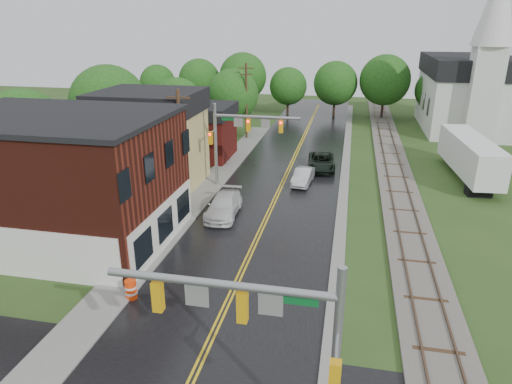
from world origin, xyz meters
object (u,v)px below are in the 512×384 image
(church, at_px, (469,86))
(construction_barrel, at_px, (131,290))
(tree_left_b, at_px, (110,106))
(suv_dark, at_px, (321,162))
(sedan_silver, at_px, (303,177))
(utility_pole_b, at_px, (181,147))
(semi_trailer, at_px, (470,155))
(traffic_signal_near, at_px, (267,324))
(traffic_signal_far, at_px, (240,131))
(brick_building, at_px, (58,179))
(tree_left_a, at_px, (26,134))
(utility_pole_c, at_px, (246,100))
(tree_left_e, at_px, (234,96))
(tree_left_c, at_px, (178,106))
(pickup_white, at_px, (224,206))

(church, relative_size, construction_barrel, 18.77)
(church, xyz_separation_m, construction_barrel, (-25.00, -44.51, -5.30))
(church, bearing_deg, construction_barrel, -119.32)
(tree_left_b, bearing_deg, suv_dark, 4.25)
(sedan_silver, bearing_deg, tree_left_b, 176.55)
(utility_pole_b, bearing_deg, tree_left_b, 138.14)
(suv_dark, relative_size, semi_trailer, 0.45)
(sedan_silver, bearing_deg, utility_pole_b, -136.00)
(traffic_signal_near, height_order, traffic_signal_far, same)
(brick_building, xyz_separation_m, church, (32.48, 38.74, 1.68))
(traffic_signal_near, bearing_deg, tree_left_a, 139.53)
(utility_pole_c, bearing_deg, church, 19.97)
(utility_pole_b, relative_size, semi_trailer, 0.75)
(brick_building, bearing_deg, utility_pole_c, 78.91)
(traffic_signal_far, bearing_deg, construction_barrel, -94.93)
(tree_left_a, bearing_deg, tree_left_e, 65.38)
(tree_left_a, xyz_separation_m, tree_left_c, (6.00, 18.00, -0.60))
(tree_left_b, bearing_deg, utility_pole_b, -41.86)
(suv_dark, bearing_deg, construction_barrel, -113.46)
(brick_building, relative_size, utility_pole_c, 1.59)
(suv_dark, height_order, sedan_silver, suv_dark)
(traffic_signal_far, distance_m, utility_pole_c, 17.33)
(tree_left_a, height_order, construction_barrel, tree_left_a)
(utility_pole_c, distance_m, sedan_silver, 17.84)
(tree_left_b, distance_m, semi_trailer, 34.38)
(traffic_signal_far, height_order, construction_barrel, traffic_signal_far)
(brick_building, xyz_separation_m, tree_left_e, (3.64, 30.90, 0.66))
(utility_pole_b, bearing_deg, pickup_white, -19.91)
(suv_dark, xyz_separation_m, semi_trailer, (13.26, -0.12, 1.50))
(tree_left_a, distance_m, construction_barrel, 20.05)
(utility_pole_c, bearing_deg, traffic_signal_near, -76.26)
(utility_pole_b, distance_m, utility_pole_c, 22.00)
(tree_left_a, height_order, tree_left_b, tree_left_b)
(traffic_signal_far, bearing_deg, tree_left_e, 105.89)
(tree_left_c, bearing_deg, utility_pole_b, -68.51)
(construction_barrel, bearing_deg, tree_left_c, 106.09)
(tree_left_c, distance_m, tree_left_e, 7.82)
(utility_pole_c, xyz_separation_m, tree_left_a, (-13.05, -22.10, 0.39))
(brick_building, relative_size, church, 0.71)
(utility_pole_b, xyz_separation_m, semi_trailer, (23.13, 11.33, -2.47))
(tree_left_c, relative_size, pickup_white, 1.46)
(church, xyz_separation_m, tree_left_a, (-39.85, -31.84, -0.72))
(tree_left_c, distance_m, semi_trailer, 30.96)
(tree_left_a, distance_m, suv_dark, 26.03)
(pickup_white, distance_m, semi_trailer, 23.31)
(traffic_signal_near, xyz_separation_m, pickup_white, (-6.67, 18.70, -4.21))
(church, height_order, utility_pole_c, church)
(construction_barrel, bearing_deg, brick_building, 142.36)
(pickup_white, xyz_separation_m, semi_trailer, (19.53, 12.63, 1.49))
(sedan_silver, bearing_deg, tree_left_e, 127.27)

